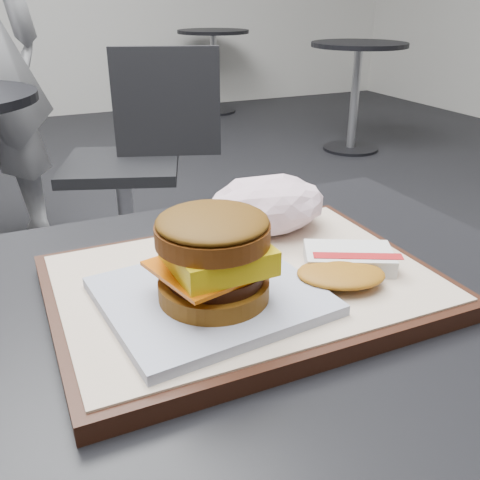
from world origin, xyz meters
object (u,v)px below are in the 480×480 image
object	(u,v)px
breakfast_sandwich	(213,266)
hash_brown	(345,265)
serving_tray	(245,285)
customer_table	(213,467)
neighbor_chair	(138,151)
crumpled_wrapper	(269,204)

from	to	relation	value
breakfast_sandwich	hash_brown	size ratio (longest dim) A/B	1.54
serving_tray	breakfast_sandwich	bearing A→B (deg)	-143.20
serving_tray	breakfast_sandwich	distance (m)	0.08
customer_table	neighbor_chair	xyz separation A→B (m)	(0.32, 1.56, -0.07)
serving_tray	hash_brown	world-z (taller)	hash_brown
customer_table	crumpled_wrapper	world-z (taller)	crumpled_wrapper
serving_tray	breakfast_sandwich	xyz separation A→B (m)	(-0.05, -0.04, 0.05)
customer_table	hash_brown	bearing A→B (deg)	-1.05
breakfast_sandwich	crumpled_wrapper	xyz separation A→B (m)	(0.13, 0.14, -0.01)
neighbor_chair	breakfast_sandwich	bearing A→B (deg)	-101.29
hash_brown	crumpled_wrapper	distance (m)	0.14
serving_tray	neighbor_chair	distance (m)	1.57
serving_tray	hash_brown	distance (m)	0.10
hash_brown	neighbor_chair	distance (m)	1.60
customer_table	neighbor_chair	bearing A→B (deg)	78.52
serving_tray	crumpled_wrapper	bearing A→B (deg)	52.01
breakfast_sandwich	customer_table	bearing A→B (deg)	164.14
serving_tray	neighbor_chair	world-z (taller)	neighbor_chair
breakfast_sandwich	neighbor_chair	bearing A→B (deg)	78.71
customer_table	crumpled_wrapper	size ratio (longest dim) A/B	5.73
crumpled_wrapper	neighbor_chair	size ratio (longest dim) A/B	0.16
customer_table	hash_brown	world-z (taller)	hash_brown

